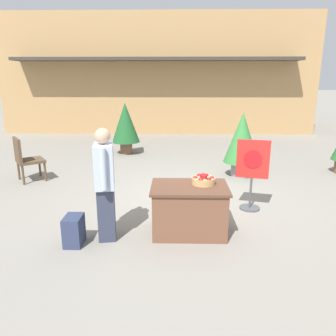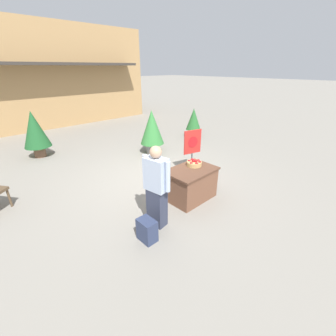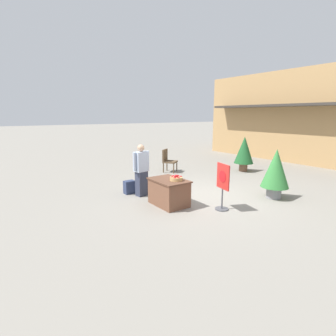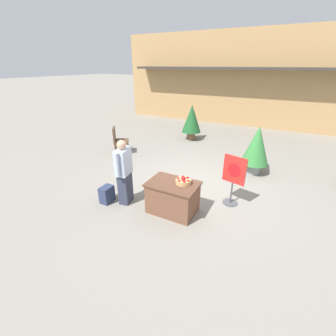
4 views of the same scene
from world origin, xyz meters
TOP-DOWN VIEW (x-y plane):
  - ground_plane at (0.00, 0.00)m, footprint 120.00×120.00m
  - storefront_building at (-0.99, 9.89)m, footprint 12.91×5.47m
  - display_table at (-0.03, -1.40)m, footprint 1.13×0.79m
  - apple_basket at (0.18, -1.30)m, footprint 0.35×0.35m
  - person_visitor at (-1.23, -1.60)m, footprint 0.32×0.60m
  - backpack at (-1.66, -1.81)m, footprint 0.24×0.34m
  - poster_board at (1.10, -0.45)m, footprint 0.55×0.36m
  - patio_chair at (-3.61, 1.08)m, footprint 0.77×0.77m
  - potted_plant_near_right at (1.31, 1.59)m, footprint 0.83×0.83m
  - potted_plant_far_left at (-1.77, 3.95)m, footprint 0.85×0.85m

SIDE VIEW (x-z plane):
  - ground_plane at x=0.00m, z-range 0.00..0.00m
  - backpack at x=-1.66m, z-range 0.00..0.42m
  - display_table at x=-0.03m, z-range 0.00..0.74m
  - patio_chair at x=-3.61m, z-range 0.05..1.06m
  - poster_board at x=1.10m, z-range 0.05..1.30m
  - apple_basket at x=0.18m, z-range 0.72..0.89m
  - person_visitor at x=-1.23m, z-range 0.01..1.63m
  - potted_plant_near_right at x=1.31m, z-range 0.12..1.63m
  - potted_plant_far_left at x=-1.77m, z-range 0.14..1.70m
  - storefront_building at x=-0.99m, z-range 0.00..4.79m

